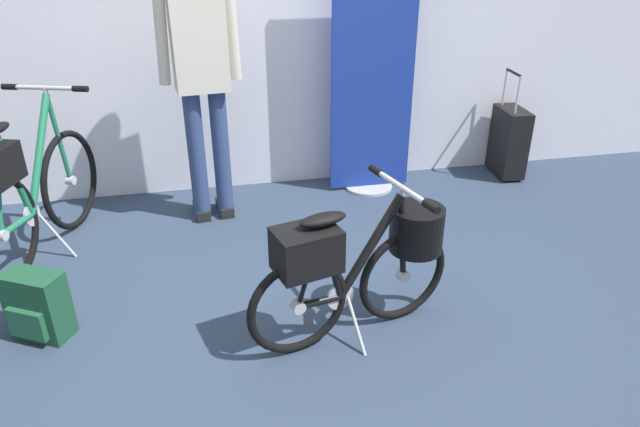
{
  "coord_description": "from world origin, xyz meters",
  "views": [
    {
      "loc": [
        -0.43,
        -2.06,
        1.79
      ],
      "look_at": [
        0.07,
        0.33,
        0.55
      ],
      "focal_mm": 31.83,
      "sensor_mm": 36.0,
      "label": 1
    }
  ],
  "objects_px": {
    "visitor_near_wall": "(200,61)",
    "backpack_on_floor": "(37,306)",
    "folding_bike_foreground": "(363,260)",
    "display_bike_left": "(28,192)",
    "rolling_suitcase": "(509,141)",
    "floor_banner_stand": "(373,75)"
  },
  "relations": [
    {
      "from": "visitor_near_wall",
      "to": "backpack_on_floor",
      "type": "height_order",
      "value": "visitor_near_wall"
    },
    {
      "from": "display_bike_left",
      "to": "rolling_suitcase",
      "type": "height_order",
      "value": "display_bike_left"
    },
    {
      "from": "folding_bike_foreground",
      "to": "display_bike_left",
      "type": "xyz_separation_m",
      "value": [
        -1.68,
        1.05,
        0.03
      ]
    },
    {
      "from": "floor_banner_stand",
      "to": "folding_bike_foreground",
      "type": "distance_m",
      "value": 1.79
    },
    {
      "from": "display_bike_left",
      "to": "backpack_on_floor",
      "type": "height_order",
      "value": "display_bike_left"
    },
    {
      "from": "floor_banner_stand",
      "to": "display_bike_left",
      "type": "xyz_separation_m",
      "value": [
        -2.21,
        -0.6,
        -0.42
      ]
    },
    {
      "from": "floor_banner_stand",
      "to": "visitor_near_wall",
      "type": "relative_size",
      "value": 1.04
    },
    {
      "from": "rolling_suitcase",
      "to": "visitor_near_wall",
      "type": "bearing_deg",
      "value": -173.37
    },
    {
      "from": "display_bike_left",
      "to": "backpack_on_floor",
      "type": "relative_size",
      "value": 3.86
    },
    {
      "from": "folding_bike_foreground",
      "to": "display_bike_left",
      "type": "bearing_deg",
      "value": 147.94
    },
    {
      "from": "floor_banner_stand",
      "to": "rolling_suitcase",
      "type": "relative_size",
      "value": 2.28
    },
    {
      "from": "rolling_suitcase",
      "to": "backpack_on_floor",
      "type": "height_order",
      "value": "rolling_suitcase"
    },
    {
      "from": "folding_bike_foreground",
      "to": "backpack_on_floor",
      "type": "distance_m",
      "value": 1.57
    },
    {
      "from": "folding_bike_foreground",
      "to": "backpack_on_floor",
      "type": "xyz_separation_m",
      "value": [
        -1.53,
        0.28,
        -0.24
      ]
    },
    {
      "from": "folding_bike_foreground",
      "to": "display_bike_left",
      "type": "height_order",
      "value": "display_bike_left"
    },
    {
      "from": "visitor_near_wall",
      "to": "backpack_on_floor",
      "type": "distance_m",
      "value": 1.67
    },
    {
      "from": "visitor_near_wall",
      "to": "rolling_suitcase",
      "type": "distance_m",
      "value": 2.46
    },
    {
      "from": "folding_bike_foreground",
      "to": "display_bike_left",
      "type": "relative_size",
      "value": 0.79
    },
    {
      "from": "floor_banner_stand",
      "to": "folding_bike_foreground",
      "type": "relative_size",
      "value": 1.82
    },
    {
      "from": "display_bike_left",
      "to": "visitor_near_wall",
      "type": "xyz_separation_m",
      "value": [
        1.03,
        0.35,
        0.62
      ]
    },
    {
      "from": "backpack_on_floor",
      "to": "display_bike_left",
      "type": "bearing_deg",
      "value": 101.42
    },
    {
      "from": "floor_banner_stand",
      "to": "rolling_suitcase",
      "type": "bearing_deg",
      "value": 0.97
    }
  ]
}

